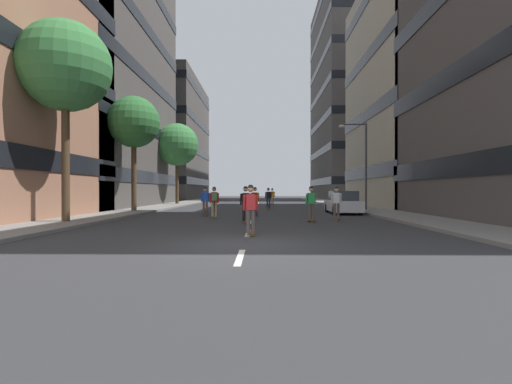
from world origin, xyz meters
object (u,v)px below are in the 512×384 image
object	(u,v)px
streetlamp_right	(361,156)
skater_5	(336,202)
skater_6	(311,202)
street_tree_far	(177,145)
street_tree_mid	(134,123)
parked_car_near	(343,203)
skater_0	(272,196)
skater_2	(214,200)
skater_10	(246,202)
skater_7	(205,200)
skater_4	(251,207)
skater_1	(215,197)
skater_3	(255,199)
skater_8	(214,199)
street_tree_near	(65,67)
skater_9	(268,197)

from	to	relation	value
streetlamp_right	skater_5	bearing A→B (deg)	-111.92
skater_6	street_tree_far	bearing A→B (deg)	117.90
street_tree_far	street_tree_mid	bearing A→B (deg)	-90.00
parked_car_near	skater_0	bearing A→B (deg)	106.77
skater_2	skater_10	world-z (taller)	same
street_tree_far	skater_7	world-z (taller)	street_tree_far
parked_car_near	skater_4	size ratio (longest dim) A/B	2.47
street_tree_mid	skater_4	bearing A→B (deg)	-57.46
skater_1	skater_3	distance (m)	6.72
skater_1	skater_3	world-z (taller)	same
skater_5	skater_7	size ratio (longest dim) A/B	1.00
skater_8	parked_car_near	bearing A→B (deg)	-2.15
skater_10	skater_0	bearing A→B (deg)	85.11
skater_3	skater_10	distance (m)	5.02
skater_0	skater_5	world-z (taller)	same
street_tree_mid	skater_10	bearing A→B (deg)	-45.79
street_tree_far	skater_10	size ratio (longest dim) A/B	4.84
street_tree_near	skater_6	xyz separation A→B (m)	(11.59, 1.29, -6.33)
skater_0	skater_8	bearing A→B (deg)	-107.14
parked_car_near	skater_10	distance (m)	9.52
skater_1	skater_8	bearing A→B (deg)	-83.77
street_tree_far	skater_6	distance (m)	25.36
skater_0	street_tree_mid	bearing A→B (deg)	-127.98
skater_5	skater_10	size ratio (longest dim) A/B	1.00
skater_1	skater_5	world-z (taller)	same
street_tree_mid	skater_1	distance (m)	8.02
skater_0	streetlamp_right	bearing A→B (deg)	-60.43
skater_7	skater_5	bearing A→B (deg)	-23.38
street_tree_near	skater_0	xyz separation A→B (m)	(10.22, 22.51, -6.33)
skater_7	skater_8	size ratio (longest dim) A/B	1.00
skater_4	skater_9	size ratio (longest dim) A/B	1.00
street_tree_far	skater_4	world-z (taller)	street_tree_far
skater_8	street_tree_near	bearing A→B (deg)	-125.02
skater_2	skater_9	world-z (taller)	same
skater_5	skater_4	bearing A→B (deg)	-122.77
skater_6	skater_10	distance (m)	3.26
parked_car_near	skater_6	size ratio (longest dim) A/B	2.47
parked_car_near	skater_6	world-z (taller)	skater_6
street_tree_mid	skater_7	xyz separation A→B (m)	(5.69, -3.91, -5.41)
street_tree_mid	skater_1	xyz separation A→B (m)	(5.48, 2.31, -5.38)
street_tree_near	street_tree_far	xyz separation A→B (m)	(-0.00, 23.17, -0.88)
skater_3	skater_7	world-z (taller)	same
street_tree_near	skater_10	xyz separation A→B (m)	(8.36, 0.82, -6.33)
skater_1	skater_6	world-z (taller)	same
skater_7	skater_10	xyz separation A→B (m)	(2.67, -4.68, 0.00)
street_tree_far	street_tree_near	bearing A→B (deg)	-90.00
skater_0	skater_4	bearing A→B (deg)	-93.10
street_tree_near	skater_4	bearing A→B (deg)	-26.22
skater_8	skater_7	bearing A→B (deg)	-93.13
parked_car_near	skater_6	bearing A→B (deg)	-113.96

